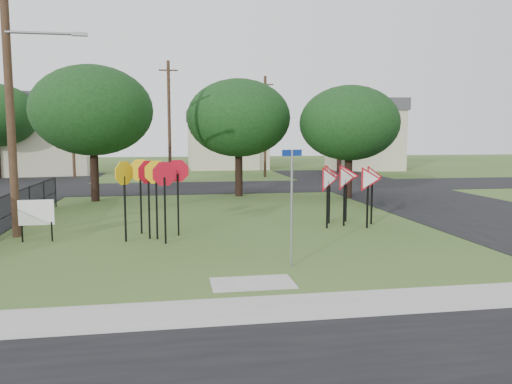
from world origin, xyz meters
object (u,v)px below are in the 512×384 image
at_px(info_board, 36,214).
at_px(stop_sign_cluster, 152,181).
at_px(street_name_sign, 292,200).
at_px(yield_sign_cluster, 345,180).

bearing_deg(info_board, stop_sign_cluster, -1.95).
height_order(street_name_sign, info_board, street_name_sign).
height_order(street_name_sign, stop_sign_cluster, street_name_sign).
xyz_separation_m(street_name_sign, info_board, (-7.67, 4.50, -0.87)).
xyz_separation_m(yield_sign_cluster, info_board, (-11.28, -1.35, -0.84)).
bearing_deg(yield_sign_cluster, street_name_sign, -121.70).
distance_m(street_name_sign, yield_sign_cluster, 6.87).
bearing_deg(info_board, street_name_sign, -30.37).
xyz_separation_m(stop_sign_cluster, yield_sign_cluster, (7.46, 1.48, -0.22)).
bearing_deg(street_name_sign, yield_sign_cluster, 58.30).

